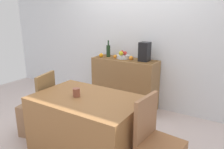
# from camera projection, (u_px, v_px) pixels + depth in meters

# --- Properties ---
(ground_plane) EXTENTS (6.40, 6.40, 0.02)m
(ground_plane) POSITION_uv_depth(u_px,v_px,m) (98.00, 128.00, 3.28)
(ground_plane) COLOR beige
(ground_plane) RESTS_ON ground
(room_wall_rear) EXTENTS (6.40, 0.06, 2.70)m
(room_wall_rear) POSITION_uv_depth(u_px,v_px,m) (135.00, 32.00, 3.88)
(room_wall_rear) COLOR silver
(room_wall_rear) RESTS_ON ground
(sideboard_console) EXTENTS (1.18, 0.42, 0.90)m
(sideboard_console) POSITION_uv_depth(u_px,v_px,m) (125.00, 83.00, 3.94)
(sideboard_console) COLOR olive
(sideboard_console) RESTS_ON ground
(table_runner) EXTENTS (1.11, 0.32, 0.01)m
(table_runner) POSITION_uv_depth(u_px,v_px,m) (125.00, 59.00, 3.82)
(table_runner) COLOR brown
(table_runner) RESTS_ON sideboard_console
(fruit_bowl) EXTENTS (0.23, 0.23, 0.06)m
(fruit_bowl) POSITION_uv_depth(u_px,v_px,m) (123.00, 57.00, 3.83)
(fruit_bowl) COLOR silver
(fruit_bowl) RESTS_ON table_runner
(apple_right) EXTENTS (0.07, 0.07, 0.07)m
(apple_right) POSITION_uv_depth(u_px,v_px,m) (125.00, 53.00, 3.81)
(apple_right) COLOR red
(apple_right) RESTS_ON fruit_bowl
(apple_upper) EXTENTS (0.08, 0.08, 0.08)m
(apple_upper) POSITION_uv_depth(u_px,v_px,m) (121.00, 53.00, 3.77)
(apple_upper) COLOR gold
(apple_upper) RESTS_ON fruit_bowl
(apple_left) EXTENTS (0.07, 0.07, 0.07)m
(apple_left) POSITION_uv_depth(u_px,v_px,m) (122.00, 52.00, 3.87)
(apple_left) COLOR red
(apple_left) RESTS_ON fruit_bowl
(wine_bottle) EXTENTS (0.07, 0.07, 0.31)m
(wine_bottle) POSITION_uv_depth(u_px,v_px,m) (108.00, 51.00, 3.97)
(wine_bottle) COLOR #1A321B
(wine_bottle) RESTS_ON sideboard_console
(coffee_maker) EXTENTS (0.16, 0.18, 0.32)m
(coffee_maker) POSITION_uv_depth(u_px,v_px,m) (145.00, 52.00, 3.59)
(coffee_maker) COLOR black
(coffee_maker) RESTS_ON sideboard_console
(orange_loose_near_bowl) EXTENTS (0.07, 0.07, 0.07)m
(orange_loose_near_bowl) POSITION_uv_depth(u_px,v_px,m) (115.00, 56.00, 3.87)
(orange_loose_near_bowl) COLOR orange
(orange_loose_near_bowl) RESTS_ON sideboard_console
(orange_loose_mid) EXTENTS (0.08, 0.08, 0.08)m
(orange_loose_mid) POSITION_uv_depth(u_px,v_px,m) (131.00, 58.00, 3.72)
(orange_loose_mid) COLOR orange
(orange_loose_mid) RESTS_ON sideboard_console
(orange_loose_far) EXTENTS (0.08, 0.08, 0.08)m
(orange_loose_far) POSITION_uv_depth(u_px,v_px,m) (101.00, 55.00, 3.96)
(orange_loose_far) COLOR orange
(orange_loose_far) RESTS_ON sideboard_console
(dining_table) EXTENTS (1.26, 0.83, 0.74)m
(dining_table) POSITION_uv_depth(u_px,v_px,m) (88.00, 126.00, 2.60)
(dining_table) COLOR #915F34
(dining_table) RESTS_ON ground
(coffee_cup) EXTENTS (0.08, 0.08, 0.10)m
(coffee_cup) POSITION_uv_depth(u_px,v_px,m) (76.00, 92.00, 2.51)
(coffee_cup) COLOR brown
(coffee_cup) RESTS_ON dining_table
(chair_near_window) EXTENTS (0.49, 0.49, 0.90)m
(chair_near_window) POSITION_uv_depth(u_px,v_px,m) (39.00, 116.00, 3.09)
(chair_near_window) COLOR #946A4A
(chair_near_window) RESTS_ON ground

